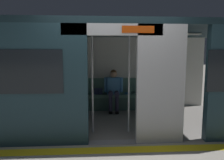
{
  "coord_description": "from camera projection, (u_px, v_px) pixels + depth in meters",
  "views": [
    {
      "loc": [
        0.21,
        3.61,
        1.63
      ],
      "look_at": [
        -0.07,
        -1.31,
        1.02
      ],
      "focal_mm": 32.5,
      "sensor_mm": 36.0,
      "label": 1
    }
  ],
  "objects": [
    {
      "name": "ground_plane",
      "position": [
        112.0,
        143.0,
        3.78
      ],
      "size": [
        60.0,
        60.0,
        0.0
      ],
      "primitive_type": "plane",
      "color": "gray"
    },
    {
      "name": "platform_edge_strip",
      "position": [
        113.0,
        150.0,
        3.49
      ],
      "size": [
        8.0,
        0.24,
        0.01
      ],
      "primitive_type": "cube",
      "color": "yellow",
      "rests_on": "ground_plane"
    },
    {
      "name": "train_car",
      "position": [
        107.0,
        60.0,
        4.82
      ],
      "size": [
        6.4,
        2.84,
        2.28
      ],
      "color": "silver",
      "rests_on": "ground_plane"
    },
    {
      "name": "bench_seat",
      "position": [
        108.0,
        98.0,
        6.05
      ],
      "size": [
        3.4,
        0.44,
        0.47
      ],
      "color": "#4C7566",
      "rests_on": "ground_plane"
    },
    {
      "name": "person_seated",
      "position": [
        114.0,
        87.0,
        5.97
      ],
      "size": [
        0.55,
        0.69,
        1.2
      ],
      "color": "#4C8CC6",
      "rests_on": "ground_plane"
    },
    {
      "name": "handbag",
      "position": [
        98.0,
        91.0,
        6.04
      ],
      "size": [
        0.26,
        0.15,
        0.17
      ],
      "color": "#262D4C",
      "rests_on": "bench_seat"
    },
    {
      "name": "book",
      "position": [
        127.0,
        93.0,
        6.09
      ],
      "size": [
        0.2,
        0.25,
        0.03
      ],
      "primitive_type": "cube",
      "rotation": [
        0.0,
        0.0,
        -0.25
      ],
      "color": "#26598C",
      "rests_on": "bench_seat"
    },
    {
      "name": "grab_pole_door",
      "position": [
        92.0,
        82.0,
        4.15
      ],
      "size": [
        0.04,
        0.04,
        2.14
      ],
      "primitive_type": "cylinder",
      "color": "silver",
      "rests_on": "ground_plane"
    },
    {
      "name": "grab_pole_far",
      "position": [
        129.0,
        82.0,
        4.2
      ],
      "size": [
        0.04,
        0.04,
        2.14
      ],
      "primitive_type": "cylinder",
      "color": "silver",
      "rests_on": "ground_plane"
    }
  ]
}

